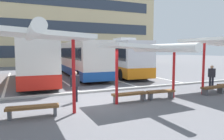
# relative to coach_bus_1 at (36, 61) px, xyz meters

# --- Properties ---
(ground_plane) EXTENTS (160.00, 160.00, 0.00)m
(ground_plane) POSITION_rel_coach_bus_1_xyz_m (1.98, -8.53, -1.67)
(ground_plane) COLOR slate
(terminal_building) EXTENTS (43.97, 13.19, 19.53)m
(terminal_building) POSITION_rel_coach_bus_1_xyz_m (2.01, 24.21, 6.73)
(terminal_building) COLOR #D1BC8C
(terminal_building) RESTS_ON ground
(coach_bus_1) EXTENTS (3.12, 11.82, 3.62)m
(coach_bus_1) POSITION_rel_coach_bus_1_xyz_m (0.00, 0.00, 0.00)
(coach_bus_1) COLOR silver
(coach_bus_1) RESTS_ON ground
(coach_bus_2) EXTENTS (2.92, 12.20, 3.67)m
(coach_bus_2) POSITION_rel_coach_bus_1_xyz_m (4.21, 1.94, 0.05)
(coach_bus_2) COLOR silver
(coach_bus_2) RESTS_ON ground
(coach_bus_3) EXTENTS (3.50, 10.57, 3.70)m
(coach_bus_3) POSITION_rel_coach_bus_1_xyz_m (8.06, 0.94, 0.04)
(coach_bus_3) COLOR silver
(coach_bus_3) RESTS_ON ground
(lane_stripe_1) EXTENTS (0.16, 14.00, 0.01)m
(lane_stripe_1) POSITION_rel_coach_bus_1_xyz_m (-2.24, 1.06, -1.66)
(lane_stripe_1) COLOR white
(lane_stripe_1) RESTS_ON ground
(lane_stripe_2) EXTENTS (0.16, 14.00, 0.01)m
(lane_stripe_2) POSITION_rel_coach_bus_1_xyz_m (1.98, 1.06, -1.66)
(lane_stripe_2) COLOR white
(lane_stripe_2) RESTS_ON ground
(lane_stripe_3) EXTENTS (0.16, 14.00, 0.01)m
(lane_stripe_3) POSITION_rel_coach_bus_1_xyz_m (6.19, 1.06, -1.66)
(lane_stripe_3) COLOR white
(lane_stripe_3) RESTS_ON ground
(lane_stripe_4) EXTENTS (0.16, 14.00, 0.01)m
(lane_stripe_4) POSITION_rel_coach_bus_1_xyz_m (10.41, 1.06, -1.66)
(lane_stripe_4) COLOR white
(lane_stripe_4) RESTS_ON ground
(waiting_shelter_1) EXTENTS (4.16, 4.84, 3.35)m
(waiting_shelter_1) POSITION_rel_coach_bus_1_xyz_m (-0.96, -10.31, 1.40)
(waiting_shelter_1) COLOR red
(waiting_shelter_1) RESTS_ON ground
(bench_1) EXTENTS (1.96, 0.61, 0.45)m
(bench_1) POSITION_rel_coach_bus_1_xyz_m (-0.96, -9.92, -1.32)
(bench_1) COLOR brown
(bench_1) RESTS_ON ground
(waiting_shelter_2) EXTENTS (4.40, 4.51, 2.89)m
(waiting_shelter_2) POSITION_rel_coach_bus_1_xyz_m (4.51, -9.70, 0.96)
(waiting_shelter_2) COLOR red
(waiting_shelter_2) RESTS_ON ground
(bench_2) EXTENTS (1.85, 0.45, 0.45)m
(bench_2) POSITION_rel_coach_bus_1_xyz_m (3.61, -9.28, -1.33)
(bench_2) COLOR brown
(bench_2) RESTS_ON ground
(bench_3) EXTENTS (1.58, 0.54, 0.45)m
(bench_3) POSITION_rel_coach_bus_1_xyz_m (5.41, -9.39, -1.33)
(bench_3) COLOR brown
(bench_3) RESTS_ON ground
(bench_4) EXTENTS (1.62, 0.48, 0.45)m
(bench_4) POSITION_rel_coach_bus_1_xyz_m (8.94, -9.67, -1.33)
(bench_4) COLOR brown
(bench_4) RESTS_ON ground
(platform_kerb) EXTENTS (44.00, 0.24, 0.12)m
(platform_kerb) POSITION_rel_coach_bus_1_xyz_m (1.98, -6.35, -1.61)
(platform_kerb) COLOR #ADADA8
(platform_kerb) RESTS_ON ground
(waiting_passenger_0) EXTENTS (0.50, 0.41, 1.54)m
(waiting_passenger_0) POSITION_rel_coach_bus_1_xyz_m (1.12, -8.21, -0.79)
(waiting_passenger_0) COLOR black
(waiting_passenger_0) RESTS_ON ground
(waiting_passenger_1) EXTENTS (0.47, 0.47, 1.56)m
(waiting_passenger_1) POSITION_rel_coach_bus_1_xyz_m (10.37, -8.33, -0.78)
(waiting_passenger_1) COLOR black
(waiting_passenger_1) RESTS_ON ground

